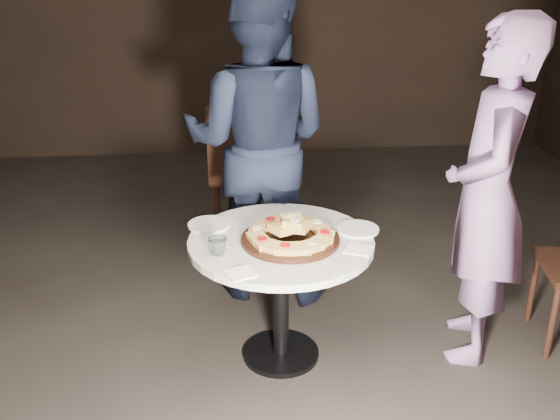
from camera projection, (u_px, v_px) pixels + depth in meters
name	position (u px, v px, depth m)	size (l,w,h in m)	color
floor	(291.00, 353.00, 3.26)	(7.00, 7.00, 0.00)	black
table	(281.00, 262.00, 3.03)	(0.90, 0.90, 0.67)	black
serving_board	(290.00, 239.00, 2.95)	(0.47, 0.47, 0.02)	black
focaccia_pile	(290.00, 232.00, 2.94)	(0.42, 0.41, 0.11)	tan
plate_left	(209.00, 225.00, 3.12)	(0.21, 0.21, 0.01)	white
plate_right	(358.00, 229.00, 3.07)	(0.21, 0.21, 0.01)	white
water_glass	(218.00, 246.00, 2.82)	(0.08, 0.08, 0.08)	silver
napkin_near	(240.00, 273.00, 2.67)	(0.12, 0.12, 0.01)	white
napkin_far	(359.00, 249.00, 2.88)	(0.12, 0.12, 0.01)	white
chair_far	(250.00, 168.00, 4.15)	(0.60, 0.61, 1.03)	black
diner_navy	(258.00, 143.00, 3.55)	(0.90, 0.70, 1.86)	black
diner_teal	(487.00, 196.00, 2.99)	(0.62, 0.41, 1.71)	#7F659C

